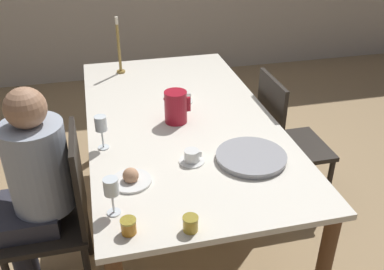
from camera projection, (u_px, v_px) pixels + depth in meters
ground_plane at (182, 219)px, 2.85m from camera, size 20.00×20.00×0.00m
dining_table at (180, 130)px, 2.51m from camera, size 1.05×2.00×0.77m
chair_person_side at (59, 213)px, 2.17m from camera, size 0.42×0.42×0.93m
chair_opposite at (285, 140)px, 2.79m from camera, size 0.42×0.42×0.93m
person_seated at (33, 179)px, 2.08m from camera, size 0.39×0.41×1.17m
red_pitcher at (176, 107)px, 2.38m from camera, size 0.15×0.13×0.18m
wine_glass_water at (101, 125)px, 2.11m from camera, size 0.06×0.06×0.18m
wine_glass_juice at (111, 189)px, 1.68m from camera, size 0.06×0.06×0.17m
teacup_near_person at (192, 157)px, 2.05m from camera, size 0.12×0.12×0.06m
teacup_across at (183, 98)px, 2.63m from camera, size 0.12×0.12×0.06m
serving_tray at (251, 157)px, 2.08m from camera, size 0.34×0.34×0.03m
bread_plate at (131, 178)px, 1.91m from camera, size 0.19×0.19×0.07m
jam_jar_amber at (191, 223)px, 1.64m from camera, size 0.06×0.06×0.06m
jam_jar_red at (128, 226)px, 1.63m from camera, size 0.06×0.06×0.06m
candlestick_tall at (119, 51)px, 2.98m from camera, size 0.06×0.06×0.40m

